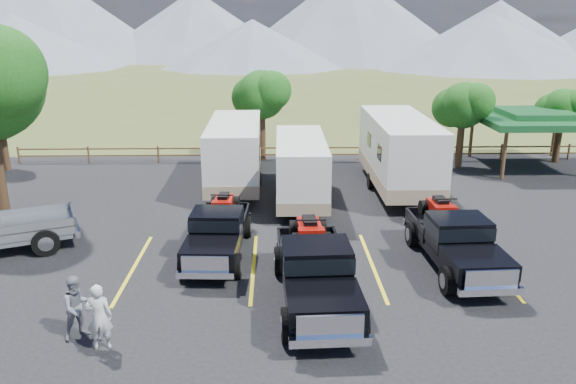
{
  "coord_description": "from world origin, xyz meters",
  "views": [
    {
      "loc": [
        -1.25,
        -13.25,
        7.97
      ],
      "look_at": [
        -0.76,
        7.4,
        1.6
      ],
      "focal_mm": 35.0,
      "sensor_mm": 36.0,
      "label": 1
    }
  ],
  "objects_px": {
    "trailer_right": "(399,153)",
    "person_a": "(99,317)",
    "trailer_center": "(301,169)",
    "trailer_left": "(235,154)",
    "person_b": "(78,307)",
    "rig_right": "(455,238)",
    "rig_left": "(218,230)",
    "rig_center": "(315,269)",
    "pavilion": "(534,118)"
  },
  "relations": [
    {
      "from": "trailer_right",
      "to": "person_a",
      "type": "distance_m",
      "value": 16.93
    },
    {
      "from": "trailer_center",
      "to": "trailer_left",
      "type": "bearing_deg",
      "value": 143.08
    },
    {
      "from": "trailer_center",
      "to": "person_b",
      "type": "height_order",
      "value": "trailer_center"
    },
    {
      "from": "rig_right",
      "to": "rig_left",
      "type": "bearing_deg",
      "value": 169.23
    },
    {
      "from": "rig_left",
      "to": "trailer_left",
      "type": "distance_m",
      "value": 8.21
    },
    {
      "from": "trailer_center",
      "to": "rig_left",
      "type": "bearing_deg",
      "value": -117.89
    },
    {
      "from": "rig_center",
      "to": "pavilion",
      "type": "bearing_deg",
      "value": 47.09
    },
    {
      "from": "pavilion",
      "to": "rig_left",
      "type": "xyz_separation_m",
      "value": [
        -16.26,
        -11.89,
        -1.85
      ]
    },
    {
      "from": "pavilion",
      "to": "trailer_left",
      "type": "bearing_deg",
      "value": -167.1
    },
    {
      "from": "pavilion",
      "to": "trailer_left",
      "type": "height_order",
      "value": "trailer_left"
    },
    {
      "from": "rig_right",
      "to": "rig_center",
      "type": "bearing_deg",
      "value": -156.5
    },
    {
      "from": "rig_right",
      "to": "trailer_center",
      "type": "xyz_separation_m",
      "value": [
        -4.82,
        6.96,
        0.56
      ]
    },
    {
      "from": "person_a",
      "to": "trailer_right",
      "type": "bearing_deg",
      "value": -136.04
    },
    {
      "from": "pavilion",
      "to": "rig_left",
      "type": "bearing_deg",
      "value": -143.83
    },
    {
      "from": "trailer_center",
      "to": "trailer_right",
      "type": "height_order",
      "value": "trailer_right"
    },
    {
      "from": "pavilion",
      "to": "trailer_left",
      "type": "relative_size",
      "value": 0.67
    },
    {
      "from": "pavilion",
      "to": "person_b",
      "type": "relative_size",
      "value": 3.62
    },
    {
      "from": "trailer_right",
      "to": "rig_right",
      "type": "bearing_deg",
      "value": -89.24
    },
    {
      "from": "pavilion",
      "to": "person_b",
      "type": "xyz_separation_m",
      "value": [
        -19.36,
        -17.23,
        -1.89
      ]
    },
    {
      "from": "rig_left",
      "to": "person_a",
      "type": "distance_m",
      "value": 6.37
    },
    {
      "from": "rig_center",
      "to": "person_b",
      "type": "height_order",
      "value": "rig_center"
    },
    {
      "from": "rig_center",
      "to": "person_a",
      "type": "relative_size",
      "value": 3.6
    },
    {
      "from": "rig_center",
      "to": "trailer_left",
      "type": "distance_m",
      "value": 12.1
    },
    {
      "from": "rig_center",
      "to": "trailer_right",
      "type": "relative_size",
      "value": 0.63
    },
    {
      "from": "person_a",
      "to": "person_b",
      "type": "height_order",
      "value": "person_a"
    },
    {
      "from": "rig_left",
      "to": "trailer_center",
      "type": "height_order",
      "value": "trailer_center"
    },
    {
      "from": "trailer_right",
      "to": "person_b",
      "type": "relative_size",
      "value": 5.91
    },
    {
      "from": "rig_center",
      "to": "person_b",
      "type": "xyz_separation_m",
      "value": [
        -6.25,
        -1.85,
        -0.15
      ]
    },
    {
      "from": "rig_left",
      "to": "trailer_right",
      "type": "bearing_deg",
      "value": 46.45
    },
    {
      "from": "pavilion",
      "to": "rig_right",
      "type": "relative_size",
      "value": 1.03
    },
    {
      "from": "pavilion",
      "to": "trailer_center",
      "type": "xyz_separation_m",
      "value": [
        -13.12,
        -6.07,
        -1.23
      ]
    },
    {
      "from": "trailer_right",
      "to": "trailer_center",
      "type": "bearing_deg",
      "value": -160.03
    },
    {
      "from": "rig_right",
      "to": "person_b",
      "type": "relative_size",
      "value": 3.52
    },
    {
      "from": "trailer_right",
      "to": "person_a",
      "type": "height_order",
      "value": "trailer_right"
    },
    {
      "from": "trailer_left",
      "to": "person_b",
      "type": "xyz_separation_m",
      "value": [
        -3.15,
        -13.52,
        -0.84
      ]
    },
    {
      "from": "pavilion",
      "to": "trailer_right",
      "type": "xyz_separation_m",
      "value": [
        -8.37,
        -4.37,
        -0.9
      ]
    },
    {
      "from": "trailer_center",
      "to": "person_b",
      "type": "bearing_deg",
      "value": -118.73
    },
    {
      "from": "rig_right",
      "to": "trailer_center",
      "type": "height_order",
      "value": "trailer_center"
    },
    {
      "from": "rig_right",
      "to": "trailer_left",
      "type": "xyz_separation_m",
      "value": [
        -7.91,
        9.32,
        0.74
      ]
    },
    {
      "from": "pavilion",
      "to": "person_a",
      "type": "bearing_deg",
      "value": -136.35
    },
    {
      "from": "rig_center",
      "to": "rig_right",
      "type": "height_order",
      "value": "rig_center"
    },
    {
      "from": "trailer_right",
      "to": "person_b",
      "type": "distance_m",
      "value": 16.95
    },
    {
      "from": "rig_left",
      "to": "rig_right",
      "type": "relative_size",
      "value": 0.94
    },
    {
      "from": "trailer_right",
      "to": "trailer_left",
      "type": "bearing_deg",
      "value": 175.46
    },
    {
      "from": "rig_center",
      "to": "trailer_left",
      "type": "xyz_separation_m",
      "value": [
        -3.1,
        11.68,
        0.69
      ]
    },
    {
      "from": "rig_center",
      "to": "trailer_left",
      "type": "bearing_deg",
      "value": 102.37
    },
    {
      "from": "pavilion",
      "to": "person_a",
      "type": "xyz_separation_m",
      "value": [
        -18.65,
        -17.79,
        -1.87
      ]
    },
    {
      "from": "rig_left",
      "to": "trailer_center",
      "type": "bearing_deg",
      "value": 64.48
    },
    {
      "from": "trailer_center",
      "to": "trailer_right",
      "type": "relative_size",
      "value": 0.82
    },
    {
      "from": "rig_center",
      "to": "rig_right",
      "type": "bearing_deg",
      "value": 23.62
    }
  ]
}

